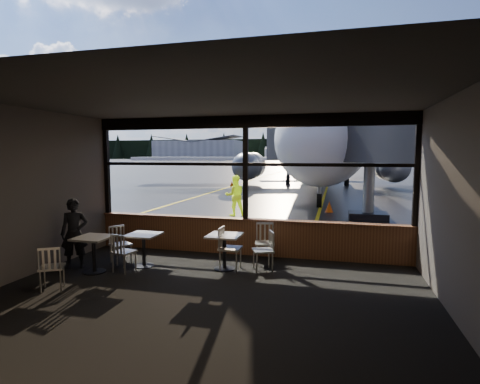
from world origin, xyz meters
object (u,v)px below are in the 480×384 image
at_px(cafe_table_mid, 144,250).
at_px(chair_mid_w, 121,245).
at_px(jet_bridge, 376,161).
at_px(cafe_table_left, 94,255).
at_px(ground_crew, 235,195).
at_px(chair_mid_s, 124,252).
at_px(chair_near_n, 265,244).
at_px(cafe_table_near, 224,252).
at_px(airliner, 318,114).
at_px(chair_near_e, 263,251).
at_px(cone_wing, 232,184).
at_px(chair_left_s, 52,268).
at_px(passenger, 74,233).
at_px(chair_near_w, 230,249).
at_px(cone_nose, 329,207).

xyz_separation_m(cafe_table_mid, chair_mid_w, (-0.65, 0.10, 0.06)).
bearing_deg(jet_bridge, cafe_table_left, -129.56).
bearing_deg(ground_crew, chair_mid_s, 60.16).
bearing_deg(chair_mid_s, chair_near_n, 37.36).
distance_m(cafe_table_near, ground_crew, 7.48).
height_order(airliner, chair_near_e, airliner).
height_order(airliner, cone_wing, airliner).
distance_m(airliner, jet_bridge, 17.17).
relative_size(chair_mid_s, cone_wing, 1.97).
bearing_deg(chair_near_n, chair_mid_w, 3.94).
bearing_deg(cone_wing, chair_left_s, -82.45).
relative_size(cafe_table_mid, passenger, 0.48).
distance_m(chair_near_n, passenger, 4.31).
relative_size(chair_near_w, chair_near_n, 1.02).
relative_size(jet_bridge, chair_near_w, 11.08).
relative_size(jet_bridge, chair_near_e, 11.94).
height_order(cafe_table_mid, chair_near_e, chair_near_e).
height_order(cafe_table_near, cafe_table_left, same).
bearing_deg(cone_wing, chair_mid_s, -80.24).
relative_size(cafe_table_near, cafe_table_mid, 1.04).
distance_m(cafe_table_mid, ground_crew, 7.52).
bearing_deg(chair_left_s, cafe_table_left, 54.65).
distance_m(jet_bridge, cafe_table_mid, 9.23).
distance_m(jet_bridge, chair_mid_s, 9.71).
distance_m(cafe_table_left, cone_wing, 22.48).
xyz_separation_m(cafe_table_left, passenger, (-0.62, 0.19, 0.39)).
relative_size(cafe_table_near, chair_near_n, 0.84).
relative_size(jet_bridge, cone_nose, 21.75).
distance_m(chair_near_w, ground_crew, 7.52).
relative_size(cafe_table_left, ground_crew, 0.47).
bearing_deg(cafe_table_mid, chair_near_n, 19.84).
relative_size(airliner, cafe_table_left, 48.18).
bearing_deg(airliner, jet_bridge, -83.35).
distance_m(chair_near_w, passenger, 3.51).
relative_size(chair_near_e, chair_mid_s, 1.03).
bearing_deg(chair_near_n, cone_nose, -109.33).
xyz_separation_m(cafe_table_mid, chair_left_s, (-0.92, -1.79, 0.05)).
xyz_separation_m(cafe_table_mid, passenger, (-1.44, -0.48, 0.41)).
bearing_deg(cafe_table_near, cone_nose, 77.25).
bearing_deg(chair_near_n, jet_bridge, -126.44).
relative_size(airliner, chair_near_n, 40.50).
bearing_deg(chair_mid_w, cone_wing, -138.28).
bearing_deg(ground_crew, chair_left_s, 56.22).
relative_size(cafe_table_left, chair_mid_s, 0.91).
xyz_separation_m(chair_mid_s, chair_mid_w, (-0.43, 0.56, 0.01)).
height_order(chair_near_w, chair_near_n, chair_near_w).
bearing_deg(airliner, cone_nose, -88.33).
bearing_deg(passenger, airliner, 52.00).
bearing_deg(passenger, chair_left_s, -96.44).
bearing_deg(chair_near_n, passenger, 8.73).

